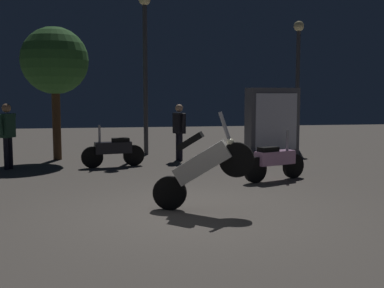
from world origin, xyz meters
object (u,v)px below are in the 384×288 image
motorcycle_white_foreground (202,166)px  motorcycle_black_parked_right (113,150)px  person_rider_beside (7,130)px  person_bystander_far (179,127)px  motorcycle_pink_parked_left (275,161)px  kiosk_billboard (272,123)px  streetlamp_far (145,54)px  streetlamp_near (298,67)px

motorcycle_white_foreground → motorcycle_black_parked_right: bearing=125.9°
person_rider_beside → person_bystander_far: 4.60m
motorcycle_pink_parked_left → kiosk_billboard: kiosk_billboard is taller
person_bystander_far → streetlamp_far: bearing=-81.0°
streetlamp_far → streetlamp_near: bearing=10.7°
motorcycle_white_foreground → streetlamp_near: bearing=79.0°
motorcycle_black_parked_right → streetlamp_near: (6.50, 3.40, 2.44)m
person_rider_beside → motorcycle_black_parked_right: bearing=-154.5°
person_rider_beside → kiosk_billboard: size_ratio=0.80×
motorcycle_black_parked_right → motorcycle_pink_parked_left: bearing=132.4°
motorcycle_pink_parked_left → person_bystander_far: person_bystander_far is taller
motorcycle_white_foreground → person_bystander_far: size_ratio=1.00×
motorcycle_white_foreground → motorcycle_pink_parked_left: bearing=69.0°
motorcycle_white_foreground → kiosk_billboard: 6.93m
motorcycle_white_foreground → person_rider_beside: bearing=148.8°
kiosk_billboard → streetlamp_far: bearing=-27.5°
motorcycle_white_foreground → person_rider_beside: size_ratio=0.97×
person_rider_beside → kiosk_billboard: 7.46m
motorcycle_pink_parked_left → motorcycle_black_parked_right: 4.37m
motorcycle_pink_parked_left → motorcycle_white_foreground: bearing=-152.4°
motorcycle_white_foreground → person_bystander_far: motorcycle_white_foreground is taller
person_bystander_far → kiosk_billboard: (2.87, 0.19, 0.09)m
person_rider_beside → person_bystander_far: size_ratio=1.03×
motorcycle_black_parked_right → streetlamp_far: size_ratio=0.33×
person_rider_beside → person_bystander_far: person_rider_beside is taller
motorcycle_pink_parked_left → person_bystander_far: bearing=94.1°
person_bystander_far → streetlamp_near: (4.62, 2.52, 1.91)m
motorcycle_white_foreground → motorcycle_pink_parked_left: 3.21m
person_bystander_far → streetlamp_far: size_ratio=0.33×
motorcycle_white_foreground → motorcycle_black_parked_right: 5.20m
streetlamp_far → person_rider_beside: bearing=-148.2°
motorcycle_pink_parked_left → streetlamp_near: streetlamp_near is taller
motorcycle_black_parked_right → kiosk_billboard: 4.91m
motorcycle_pink_parked_left → person_rider_beside: person_rider_beside is taller
motorcycle_black_parked_right → person_rider_beside: bearing=-13.0°
person_bystander_far → person_rider_beside: bearing=-10.7°
person_bystander_far → streetlamp_near: streetlamp_near is taller
motorcycle_black_parked_right → person_bystander_far: person_bystander_far is taller
person_rider_beside → streetlamp_near: (9.14, 3.31, 1.88)m
motorcycle_white_foreground → person_rider_beside: (-4.05, 5.08, 0.25)m
motorcycle_white_foreground → motorcycle_black_parked_right: size_ratio=0.99×
streetlamp_near → motorcycle_pink_parked_left: bearing=-116.5°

